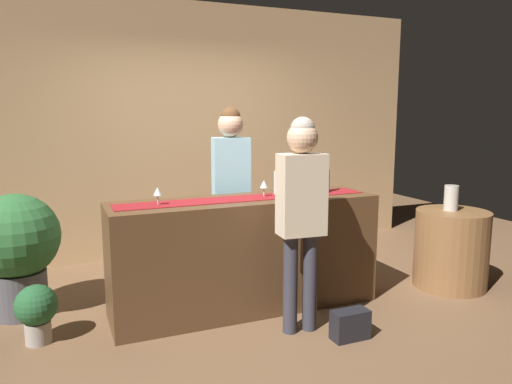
% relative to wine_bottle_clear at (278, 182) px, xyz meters
% --- Properties ---
extents(ground_plane, '(10.00, 10.00, 0.00)m').
position_rel_wine_bottle_clear_xyz_m(ground_plane, '(-0.34, -0.08, -1.06)').
color(ground_plane, brown).
extents(back_wall, '(6.00, 0.12, 2.90)m').
position_rel_wine_bottle_clear_xyz_m(back_wall, '(-0.34, 1.82, 0.39)').
color(back_wall, tan).
rests_on(back_wall, ground).
extents(bar_counter, '(2.25, 0.60, 0.95)m').
position_rel_wine_bottle_clear_xyz_m(bar_counter, '(-0.34, -0.08, -0.59)').
color(bar_counter, '#543821').
rests_on(bar_counter, ground).
extents(counter_runner_cloth, '(2.14, 0.28, 0.01)m').
position_rel_wine_bottle_clear_xyz_m(counter_runner_cloth, '(-0.34, -0.08, -0.11)').
color(counter_runner_cloth, maroon).
rests_on(counter_runner_cloth, bar_counter).
extents(wine_bottle_clear, '(0.07, 0.07, 0.30)m').
position_rel_wine_bottle_clear_xyz_m(wine_bottle_clear, '(0.00, 0.00, 0.00)').
color(wine_bottle_clear, '#B2C6C1').
rests_on(wine_bottle_clear, bar_counter).
extents(wine_bottle_amber, '(0.07, 0.07, 0.30)m').
position_rel_wine_bottle_clear_xyz_m(wine_bottle_amber, '(0.43, -0.07, 0.00)').
color(wine_bottle_amber, brown).
rests_on(wine_bottle_amber, bar_counter).
extents(wine_glass_near_customer, '(0.07, 0.07, 0.14)m').
position_rel_wine_bottle_clear_xyz_m(wine_glass_near_customer, '(0.22, -0.15, -0.01)').
color(wine_glass_near_customer, silver).
rests_on(wine_glass_near_customer, bar_counter).
extents(wine_glass_mid_counter, '(0.07, 0.07, 0.14)m').
position_rel_wine_bottle_clear_xyz_m(wine_glass_mid_counter, '(-0.16, -0.06, -0.01)').
color(wine_glass_mid_counter, silver).
rests_on(wine_glass_mid_counter, bar_counter).
extents(wine_glass_far_end, '(0.07, 0.07, 0.14)m').
position_rel_wine_bottle_clear_xyz_m(wine_glass_far_end, '(-1.07, -0.09, -0.01)').
color(wine_glass_far_end, silver).
rests_on(wine_glass_far_end, bar_counter).
extents(bartender, '(0.36, 0.24, 1.71)m').
position_rel_wine_bottle_clear_xyz_m(bartender, '(-0.25, 0.50, -0.01)').
color(bartender, '#26262B').
rests_on(bartender, ground).
extents(customer_sipping, '(0.35, 0.23, 1.63)m').
position_rel_wine_bottle_clear_xyz_m(customer_sipping, '(-0.12, -0.66, -0.07)').
color(customer_sipping, '#33333D').
rests_on(customer_sipping, ground).
extents(round_side_table, '(0.68, 0.68, 0.74)m').
position_rel_wine_bottle_clear_xyz_m(round_side_table, '(1.67, -0.36, -0.69)').
color(round_side_table, brown).
rests_on(round_side_table, ground).
extents(vase_on_side_table, '(0.13, 0.13, 0.24)m').
position_rel_wine_bottle_clear_xyz_m(vase_on_side_table, '(1.66, -0.33, -0.20)').
color(vase_on_side_table, '#B7B2A8').
rests_on(vase_on_side_table, round_side_table).
extents(potted_plant_tall, '(0.69, 0.69, 1.02)m').
position_rel_wine_bottle_clear_xyz_m(potted_plant_tall, '(-2.11, 0.51, -0.48)').
color(potted_plant_tall, '#4C4C51').
rests_on(potted_plant_tall, ground).
extents(potted_plant_small, '(0.30, 0.30, 0.44)m').
position_rel_wine_bottle_clear_xyz_m(potted_plant_small, '(-1.97, -0.09, -0.81)').
color(potted_plant_small, '#9E9389').
rests_on(potted_plant_small, ground).
extents(handbag, '(0.28, 0.14, 0.22)m').
position_rel_wine_bottle_clear_xyz_m(handbag, '(0.16, -0.93, -0.95)').
color(handbag, black).
rests_on(handbag, ground).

